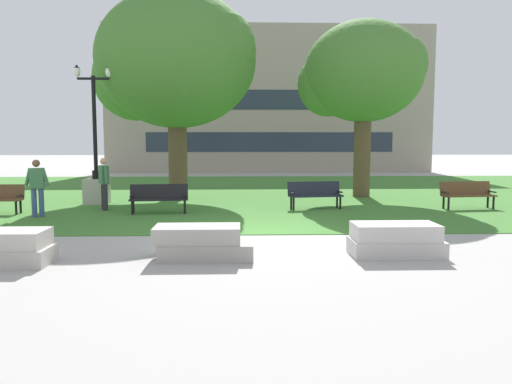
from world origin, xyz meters
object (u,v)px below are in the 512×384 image
at_px(park_bench_far_left, 159,197).
at_px(concrete_block_right, 395,240).
at_px(concrete_block_left, 202,243).
at_px(park_bench_far_right, 467,193).
at_px(lamp_post_center, 96,176).
at_px(concrete_block_center, 1,248).
at_px(park_bench_near_left, 315,193).
at_px(person_bystander_near_lawn, 37,185).
at_px(person_bystander_far_lawn, 104,181).

bearing_deg(park_bench_far_left, concrete_block_right, -46.46).
height_order(concrete_block_left, park_bench_far_right, park_bench_far_right).
height_order(concrete_block_right, lamp_post_center, lamp_post_center).
relative_size(concrete_block_center, park_bench_far_left, 0.98).
xyz_separation_m(park_bench_near_left, person_bystander_near_lawn, (-8.52, -1.55, 0.45)).
distance_m(concrete_block_center, concrete_block_left, 3.70).
xyz_separation_m(concrete_block_left, person_bystander_far_lawn, (-3.69, 6.81, 0.68)).
bearing_deg(person_bystander_near_lawn, park_bench_far_left, 11.35).
distance_m(concrete_block_left, concrete_block_right, 3.83).
bearing_deg(lamp_post_center, park_bench_near_left, -11.76).
bearing_deg(concrete_block_center, person_bystander_near_lawn, 105.52).
xyz_separation_m(park_bench_far_left, person_bystander_near_lawn, (-3.48, -0.70, 0.45)).
relative_size(concrete_block_right, lamp_post_center, 0.36).
relative_size(park_bench_far_left, park_bench_far_right, 1.00).
distance_m(park_bench_far_left, lamp_post_center, 3.62).
height_order(concrete_block_left, person_bystander_near_lawn, person_bystander_near_lawn).
bearing_deg(person_bystander_near_lawn, lamp_post_center, 74.88).
bearing_deg(park_bench_far_left, park_bench_near_left, 9.61).
relative_size(concrete_block_center, concrete_block_left, 0.95).
distance_m(park_bench_near_left, lamp_post_center, 7.85).
bearing_deg(park_bench_far_left, park_bench_far_right, 4.15).
xyz_separation_m(concrete_block_right, park_bench_near_left, (-0.59, 6.78, 0.23)).
bearing_deg(park_bench_far_right, concrete_block_left, -140.80).
relative_size(lamp_post_center, person_bystander_far_lawn, 2.89).
bearing_deg(park_bench_far_right, person_bystander_far_lawn, -179.98).
height_order(concrete_block_right, park_bench_far_right, park_bench_far_right).
height_order(park_bench_near_left, lamp_post_center, lamp_post_center).
bearing_deg(concrete_block_left, person_bystander_far_lawn, 118.47).
xyz_separation_m(concrete_block_left, park_bench_near_left, (3.24, 6.93, 0.23)).
relative_size(concrete_block_right, park_bench_far_left, 0.98).
bearing_deg(park_bench_far_left, lamp_post_center, 136.97).
bearing_deg(concrete_block_right, person_bystander_near_lawn, 150.14).
bearing_deg(person_bystander_near_lawn, park_bench_far_right, 6.01).
bearing_deg(person_bystander_near_lawn, concrete_block_right, -29.86).
distance_m(concrete_block_left, person_bystander_near_lawn, 7.57).
bearing_deg(person_bystander_near_lawn, concrete_block_left, -45.54).
height_order(concrete_block_center, lamp_post_center, lamp_post_center).
relative_size(park_bench_far_right, person_bystander_far_lawn, 1.08).
relative_size(park_bench_far_left, person_bystander_near_lawn, 1.08).
height_order(concrete_block_right, park_bench_near_left, park_bench_near_left).
distance_m(concrete_block_left, lamp_post_center, 9.63).
distance_m(concrete_block_left, person_bystander_far_lawn, 7.77).
bearing_deg(concrete_block_right, park_bench_near_left, 94.95).
relative_size(park_bench_near_left, person_bystander_near_lawn, 1.09).
distance_m(concrete_block_center, person_bystander_far_lawn, 7.19).
xyz_separation_m(concrete_block_right, park_bench_far_left, (-5.63, 5.93, 0.23)).
bearing_deg(concrete_block_center, park_bench_far_right, 30.77).
xyz_separation_m(concrete_block_left, park_bench_far_left, (-1.80, 6.08, 0.23)).
relative_size(concrete_block_right, park_bench_far_right, 0.97).
bearing_deg(concrete_block_right, park_bench_far_left, 133.54).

